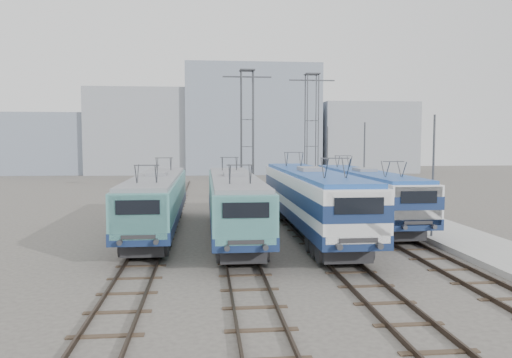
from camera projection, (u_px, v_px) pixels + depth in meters
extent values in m
plane|color=#514C47|center=(284.00, 253.00, 24.84)|extent=(160.00, 160.00, 0.00)
cube|color=#9E9E99|center=(414.00, 221.00, 33.79)|extent=(4.00, 70.00, 0.30)
cube|color=navy|center=(158.00, 212.00, 29.88)|extent=(2.72, 17.16, 0.57)
cube|color=teal|center=(157.00, 193.00, 29.79)|extent=(2.67, 17.16, 1.72)
cube|color=teal|center=(139.00, 217.00, 21.62)|extent=(2.46, 0.67, 1.94)
cube|color=gray|center=(157.00, 177.00, 29.71)|extent=(2.46, 16.47, 0.19)
cube|color=#262628|center=(147.00, 243.00, 24.26)|extent=(2.00, 3.43, 0.64)
cube|color=#262628|center=(165.00, 210.00, 35.61)|extent=(2.00, 3.43, 0.64)
cube|color=navy|center=(234.00, 214.00, 28.84)|extent=(2.76, 17.43, 0.58)
cube|color=teal|center=(234.00, 194.00, 28.75)|extent=(2.71, 17.43, 1.74)
cube|color=teal|center=(245.00, 220.00, 20.45)|extent=(2.49, 0.68, 1.98)
cube|color=gray|center=(234.00, 177.00, 28.67)|extent=(2.49, 16.73, 0.19)
cube|color=#262628|center=(241.00, 248.00, 23.13)|extent=(2.03, 3.49, 0.65)
cube|color=#262628|center=(229.00, 212.00, 34.66)|extent=(2.03, 3.49, 0.65)
cube|color=navy|center=(310.00, 211.00, 29.36)|extent=(2.96, 18.72, 0.62)
cube|color=white|center=(310.00, 190.00, 29.27)|extent=(2.91, 18.72, 1.87)
cube|color=navy|center=(310.00, 191.00, 29.27)|extent=(2.95, 18.74, 0.73)
cube|color=white|center=(356.00, 217.00, 20.36)|extent=(2.68, 0.73, 2.12)
cube|color=#204C9C|center=(310.00, 173.00, 29.18)|extent=(2.68, 17.97, 0.21)
cube|color=#262628|center=(338.00, 247.00, 23.23)|extent=(2.18, 3.74, 0.70)
cube|color=#262628|center=(292.00, 210.00, 35.61)|extent=(2.18, 3.74, 0.70)
cube|color=navy|center=(364.00, 204.00, 33.59)|extent=(2.74, 17.27, 0.58)
cube|color=white|center=(364.00, 187.00, 33.50)|extent=(2.69, 17.27, 1.73)
cube|color=navy|center=(364.00, 187.00, 33.51)|extent=(2.73, 17.29, 0.67)
cube|color=white|center=(416.00, 205.00, 25.29)|extent=(2.47, 0.67, 1.96)
cube|color=#204C9C|center=(364.00, 172.00, 33.43)|extent=(2.47, 16.58, 0.19)
cube|color=#262628|center=(396.00, 229.00, 27.94)|extent=(2.01, 3.45, 0.65)
cube|color=#262628|center=(341.00, 203.00, 39.36)|extent=(2.01, 3.45, 0.65)
cylinder|color=#3F4247|center=(242.00, 136.00, 45.59)|extent=(0.10, 0.10, 12.00)
cylinder|color=#3F4247|center=(254.00, 136.00, 45.71)|extent=(0.10, 0.10, 12.00)
cylinder|color=#3F4247|center=(241.00, 136.00, 46.69)|extent=(0.10, 0.10, 12.00)
cylinder|color=#3F4247|center=(253.00, 136.00, 46.80)|extent=(0.10, 0.10, 12.00)
cube|color=#3F4247|center=(247.00, 77.00, 45.77)|extent=(4.50, 0.12, 0.12)
cylinder|color=#3F4247|center=(307.00, 136.00, 48.23)|extent=(0.10, 0.10, 12.00)
cylinder|color=#3F4247|center=(318.00, 136.00, 48.34)|extent=(0.10, 0.10, 12.00)
cylinder|color=#3F4247|center=(305.00, 136.00, 49.32)|extent=(0.10, 0.10, 12.00)
cylinder|color=#3F4247|center=(316.00, 136.00, 49.43)|extent=(0.10, 0.10, 12.00)
cube|color=#3F4247|center=(312.00, 80.00, 48.41)|extent=(4.50, 0.12, 0.12)
cylinder|color=#3F4247|center=(433.00, 179.00, 27.42)|extent=(0.12, 0.12, 7.00)
cylinder|color=#3F4247|center=(364.00, 167.00, 39.32)|extent=(0.12, 0.12, 7.00)
cylinder|color=#3F4247|center=(327.00, 161.00, 51.22)|extent=(0.12, 0.12, 7.00)
cube|color=#8F959E|center=(145.00, 132.00, 84.39)|extent=(18.00, 12.00, 14.00)
cube|color=gray|center=(251.00, 120.00, 86.04)|extent=(22.00, 14.00, 18.00)
cube|color=#8F959E|center=(363.00, 138.00, 88.28)|extent=(16.00, 12.00, 12.00)
cube|color=gray|center=(48.00, 144.00, 82.94)|extent=(14.00, 10.00, 10.00)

